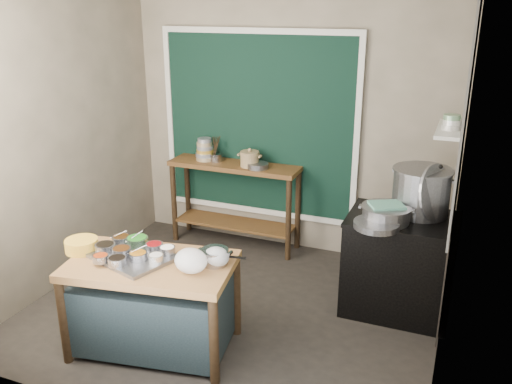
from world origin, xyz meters
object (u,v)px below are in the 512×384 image
at_px(prep_table, 153,305).
at_px(back_counter, 235,204).
at_px(yellow_basin, 82,245).
at_px(stock_pot, 421,191).
at_px(ceramic_crock, 250,160).
at_px(condiment_tray, 131,256).
at_px(saucepan, 215,257).
at_px(steamer, 386,214).
at_px(stove_block, 399,266).
at_px(utensil_cup, 216,157).

relative_size(prep_table, back_counter, 0.86).
bearing_deg(yellow_basin, stock_pot, 31.71).
distance_m(ceramic_crock, stock_pot, 1.89).
distance_m(condiment_tray, ceramic_crock, 2.00).
bearing_deg(condiment_tray, saucepan, 12.44).
relative_size(prep_table, steamer, 2.99).
xyz_separation_m(ceramic_crock, stock_pot, (1.81, -0.54, 0.06)).
height_order(condiment_tray, ceramic_crock, ceramic_crock).
relative_size(stove_block, steamer, 2.15).
xyz_separation_m(stove_block, yellow_basin, (-2.29, -1.33, 0.37)).
height_order(stove_block, condiment_tray, stove_block).
height_order(prep_table, ceramic_crock, ceramic_crock).
height_order(saucepan, ceramic_crock, ceramic_crock).
distance_m(stove_block, stock_pot, 0.68).
bearing_deg(steamer, prep_table, -143.46).
height_order(back_counter, stove_block, back_counter).
relative_size(back_counter, saucepan, 6.74).
xyz_separation_m(prep_table, yellow_basin, (-0.60, -0.03, 0.42)).
distance_m(condiment_tray, utensil_cup, 2.06).
xyz_separation_m(saucepan, utensil_cup, (-0.90, 1.89, 0.18)).
relative_size(prep_table, stove_block, 1.39).
distance_m(prep_table, yellow_basin, 0.74).
distance_m(prep_table, ceramic_crock, 2.10).
bearing_deg(condiment_tray, yellow_basin, -173.30).
distance_m(condiment_tray, steamer, 2.09).
xyz_separation_m(stove_block, saucepan, (-1.22, -1.14, 0.38)).
height_order(prep_table, saucepan, saucepan).
relative_size(condiment_tray, stock_pot, 1.22).
relative_size(back_counter, ceramic_crock, 6.77).
height_order(utensil_cup, ceramic_crock, ceramic_crock).
xyz_separation_m(back_counter, stock_pot, (2.01, -0.58, 0.61)).
height_order(yellow_basin, ceramic_crock, ceramic_crock).
bearing_deg(stove_block, ceramic_crock, 157.87).
height_order(prep_table, back_counter, back_counter).
height_order(condiment_tray, yellow_basin, yellow_basin).
bearing_deg(utensil_cup, condiment_tray, -82.78).
bearing_deg(back_counter, stock_pot, -16.15).
bearing_deg(prep_table, saucepan, 9.11).
xyz_separation_m(back_counter, saucepan, (0.68, -1.87, 0.33)).
relative_size(stock_pot, steamer, 1.23).
distance_m(saucepan, stock_pot, 1.87).
bearing_deg(prep_table, yellow_basin, 173.61).
distance_m(yellow_basin, stock_pot, 2.83).
distance_m(prep_table, stove_block, 2.13).
bearing_deg(prep_table, ceramic_crock, 80.79).
distance_m(prep_table, saucepan, 0.66).
height_order(back_counter, utensil_cup, utensil_cup).
distance_m(saucepan, ceramic_crock, 1.91).
height_order(condiment_tray, steamer, steamer).
bearing_deg(condiment_tray, steamer, 33.24).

